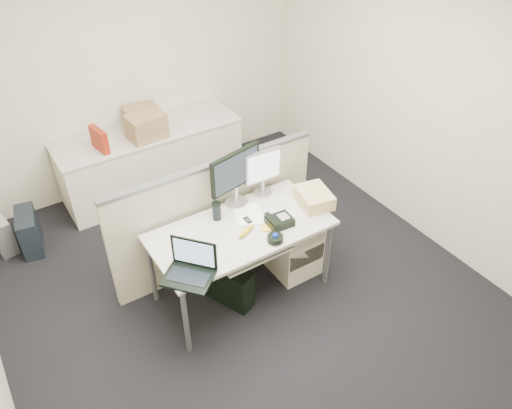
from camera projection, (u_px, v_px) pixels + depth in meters
floor at (242, 290)px, 4.55m from camera, size 4.00×4.50×0.01m
wall_back at (128, 68)px, 5.24m from camera, size 4.00×0.02×2.70m
wall_front at (500, 394)px, 2.23m from camera, size 4.00×0.02×2.70m
wall_right at (424, 102)px, 4.60m from camera, size 0.02×4.50×2.70m
desk at (241, 235)px, 4.15m from camera, size 1.50×0.75×0.73m
keyboard_tray at (253, 251)px, 4.05m from camera, size 0.62×0.32×0.02m
drawer_pedestal at (289, 238)px, 4.62m from camera, size 0.40×0.55×0.65m
cubicle_partition at (216, 217)px, 4.51m from camera, size 2.00×0.06×1.10m
back_counter at (152, 161)px, 5.62m from camera, size 2.00×0.60×0.72m
monitor_main at (236, 178)px, 4.23m from camera, size 0.55×0.31×0.52m
monitor_small at (263, 173)px, 4.38m from camera, size 0.36×0.19×0.43m
laptop at (187, 266)px, 3.57m from camera, size 0.44×0.45×0.27m
trackball at (275, 239)px, 3.97m from camera, size 0.13×0.13×0.05m
desk_phone at (280, 221)px, 4.13m from camera, size 0.22×0.18×0.07m
paper_stack at (248, 214)px, 4.25m from camera, size 0.33×0.36×0.01m
sticky_pad at (266, 228)px, 4.11m from camera, size 0.11×0.11×0.01m
travel_mug at (217, 211)px, 4.17m from camera, size 0.10×0.10×0.15m
banana at (246, 231)px, 4.05m from camera, size 0.20×0.12×0.04m
cellphone at (248, 221)px, 4.18m from camera, size 0.06×0.10×0.01m
manila_folders at (314, 197)px, 4.35m from camera, size 0.32×0.38×0.12m
keyboard at (260, 249)px, 4.03m from camera, size 0.50×0.19×0.03m
pc_tower_desk at (230, 285)px, 4.34m from camera, size 0.31×0.44×0.38m
pc_tower_spare_dark at (29, 231)px, 4.89m from camera, size 0.24×0.46×0.41m
cardboard_box_left at (146, 127)px, 5.22m from camera, size 0.40×0.32×0.28m
cardboard_box_right at (142, 118)px, 5.41m from camera, size 0.39×0.31×0.26m
red_binder at (99, 140)px, 5.02m from camera, size 0.11×0.28×0.26m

